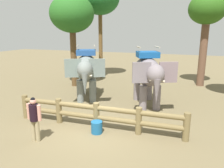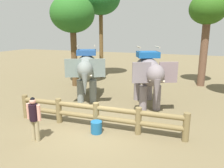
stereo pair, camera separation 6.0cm
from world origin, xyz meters
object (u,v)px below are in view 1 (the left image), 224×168
object	(u,v)px
log_fence	(96,114)
elephant_near_left	(86,69)
tree_back_center	(72,15)
elephant_center	(148,73)
tree_deep_back	(207,13)
feed_bucket	(97,127)
tourist_woman_in_black	(34,116)

from	to	relation	value
log_fence	elephant_near_left	xyz separation A→B (m)	(-2.10, 3.36, 1.09)
log_fence	tree_back_center	size ratio (longest dim) A/B	1.15
tree_back_center	elephant_center	bearing A→B (deg)	-23.39
elephant_center	tree_deep_back	world-z (taller)	tree_deep_back
elephant_center	tree_back_center	bearing A→B (deg)	156.61
feed_bucket	tourist_woman_in_black	bearing A→B (deg)	-143.64
tourist_woman_in_black	tree_deep_back	xyz separation A→B (m)	(5.60, 10.61, 4.02)
log_fence	tree_deep_back	world-z (taller)	tree_deep_back
log_fence	tree_deep_back	size ratio (longest dim) A/B	1.13
log_fence	feed_bucket	distance (m)	0.59
feed_bucket	elephant_center	bearing A→B (deg)	72.84
tree_deep_back	elephant_near_left	bearing A→B (deg)	-137.91
elephant_near_left	tourist_woman_in_black	distance (m)	5.16
elephant_near_left	elephant_center	size ratio (longest dim) A/B	1.00
log_fence	tourist_woman_in_black	xyz separation A→B (m)	(-1.57, -1.71, 0.32)
tourist_woman_in_black	tree_deep_back	bearing A→B (deg)	62.18
elephant_center	tourist_woman_in_black	bearing A→B (deg)	-120.05
tree_back_center	feed_bucket	size ratio (longest dim) A/B	13.25
log_fence	tree_back_center	world-z (taller)	tree_back_center
elephant_center	tree_deep_back	xyz separation A→B (m)	(2.68, 5.56, 3.24)
tourist_woman_in_black	tree_back_center	world-z (taller)	tree_back_center
tourist_woman_in_black	tree_back_center	bearing A→B (deg)	109.94
tree_back_center	feed_bucket	bearing A→B (deg)	-54.11
tourist_woman_in_black	feed_bucket	distance (m)	2.30
tree_deep_back	feed_bucket	xyz separation A→B (m)	(-3.83, -9.31, -4.71)
elephant_near_left	elephant_center	xyz separation A→B (m)	(3.45, -0.02, 0.01)
tree_deep_back	feed_bucket	distance (m)	11.12
tree_back_center	tree_deep_back	xyz separation A→B (m)	(8.31, 3.12, 0.16)
log_fence	tree_deep_back	distance (m)	10.69
elephant_center	tourist_woman_in_black	distance (m)	5.88
elephant_near_left	feed_bucket	world-z (taller)	elephant_near_left
tourist_woman_in_black	tree_back_center	xyz separation A→B (m)	(-2.71, 7.48, 3.86)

